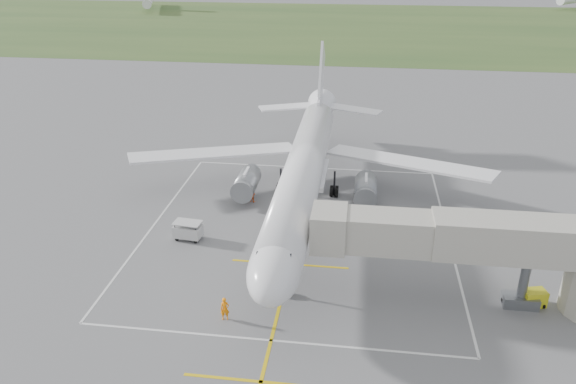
# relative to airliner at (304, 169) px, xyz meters

# --- Properties ---
(ground) EXTENTS (700.00, 700.00, 0.00)m
(ground) POSITION_rel_airliner_xyz_m (0.00, -0.75, -4.39)
(ground) COLOR #535355
(ground) RESTS_ON ground
(grass_strip) EXTENTS (700.00, 120.00, 0.02)m
(grass_strip) POSITION_rel_airliner_xyz_m (0.00, 129.25, -4.38)
(grass_strip) COLOR #2E4B20
(grass_strip) RESTS_ON ground
(apron_markings) EXTENTS (28.20, 60.00, 0.01)m
(apron_markings) POSITION_rel_airliner_xyz_m (0.00, -6.57, -4.38)
(apron_markings) COLOR gold
(apron_markings) RESTS_ON ground
(airliner) EXTENTS (38.93, 46.75, 13.52)m
(airliner) POSITION_rel_airliner_xyz_m (0.00, 0.00, 0.00)
(airliner) COLOR silver
(airliner) RESTS_ON ground
(jet_bridge) EXTENTS (23.40, 5.00, 7.20)m
(jet_bridge) POSITION_rel_airliner_xyz_m (15.72, -14.25, 0.35)
(jet_bridge) COLOR gray
(jet_bridge) RESTS_ON ground
(gpu_unit) EXTENTS (1.96, 1.58, 1.30)m
(gpu_unit) POSITION_rel_airliner_xyz_m (19.00, -14.06, -3.75)
(gpu_unit) COLOR gold
(gpu_unit) RESTS_ON ground
(baggage_cart) EXTENTS (2.65, 1.76, 1.74)m
(baggage_cart) POSITION_rel_airliner_xyz_m (-9.85, -7.66, -3.50)
(baggage_cart) COLOR #B8B8B8
(baggage_cart) RESTS_ON ground
(ramp_worker_nose) EXTENTS (0.74, 0.57, 1.79)m
(ramp_worker_nose) POSITION_rel_airliner_xyz_m (-3.70, -18.84, -3.50)
(ramp_worker_nose) COLOR orange
(ramp_worker_nose) RESTS_ON ground
(ramp_worker_wing) EXTENTS (0.91, 0.81, 1.56)m
(ramp_worker_wing) POSITION_rel_airliner_xyz_m (-5.57, 1.02, -3.61)
(ramp_worker_wing) COLOR #EA4A07
(ramp_worker_wing) RESTS_ON ground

